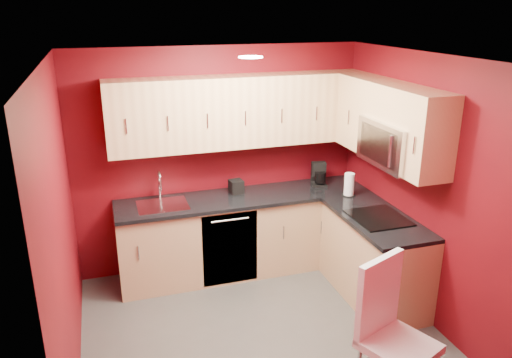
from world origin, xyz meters
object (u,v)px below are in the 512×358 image
coffee_maker (319,175)px  dining_chair (400,339)px  microwave (396,144)px  napkin_holder (236,187)px  sink (162,202)px  paper_towel (349,185)px

coffee_maker → dining_chair: bearing=-88.3°
coffee_maker → dining_chair: coffee_maker is taller
microwave → napkin_holder: 1.80m
microwave → sink: (-2.09, 1.00, -0.72)m
microwave → paper_towel: microwave is taller
microwave → paper_towel: 0.91m
sink → paper_towel: size_ratio=2.04×
sink → napkin_holder: (0.83, 0.09, 0.04)m
microwave → coffee_maker: microwave is taller
microwave → paper_towel: (-0.10, 0.65, -0.62)m
sink → dining_chair: 2.74m
sink → coffee_maker: size_ratio=1.94×
napkin_holder → dining_chair: 2.51m
napkin_holder → paper_towel: size_ratio=0.60×
paper_towel → dining_chair: bearing=-106.7°
sink → paper_towel: bearing=-10.1°
napkin_holder → dining_chair: dining_chair is taller
coffee_maker → dining_chair: (-0.41, -2.36, -0.47)m
coffee_maker → microwave: bearing=-63.3°
coffee_maker → napkin_holder: bearing=-171.4°
microwave → coffee_maker: size_ratio=2.84×
sink → paper_towel: 2.02m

